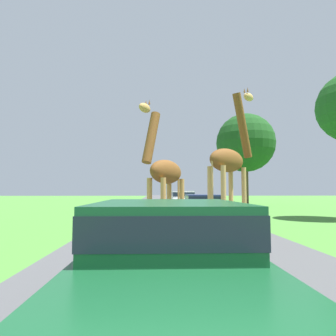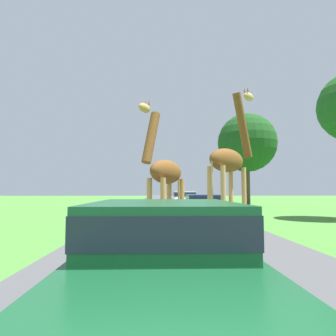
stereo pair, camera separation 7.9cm
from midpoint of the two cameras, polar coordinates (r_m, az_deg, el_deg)
road at (r=29.15m, az=-0.79°, el=-7.18°), size 6.56×120.00×0.00m
giraffe_near_road at (r=10.59m, az=-0.94°, el=-0.95°), size 1.78×2.47×4.47m
giraffe_companion at (r=10.24m, az=11.56°, el=1.40°), size 2.21×2.09×5.27m
car_lead_maroon at (r=3.73m, az=-0.64°, el=-16.20°), size 1.85×4.79×1.37m
car_queue_right at (r=15.41m, az=6.32°, el=-7.25°), size 1.72×4.35×1.28m
car_queue_left at (r=24.95m, az=2.75°, el=-5.96°), size 1.91×4.42×1.42m
tree_far_right at (r=30.69m, az=14.49°, el=4.64°), size 5.77×5.77×9.06m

